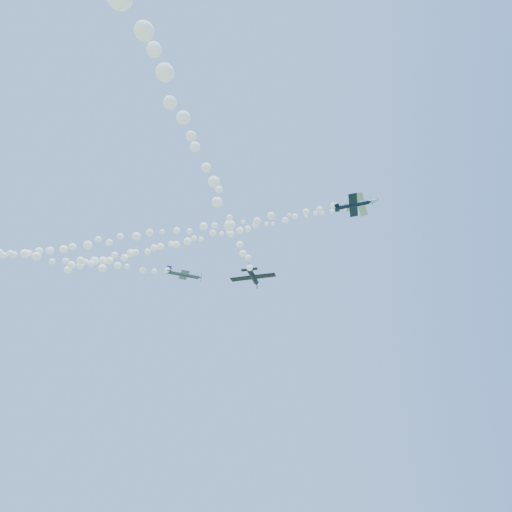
# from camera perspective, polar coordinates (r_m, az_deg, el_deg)

# --- Properties ---
(plane_white) EXTENTS (6.72, 7.09, 1.80)m
(plane_white) POSITION_cam_1_polar(r_m,az_deg,el_deg) (87.37, 13.86, 6.76)
(plane_white) COLOR silver
(smoke_trail_white) EXTENTS (69.09, 21.20, 2.87)m
(smoke_trail_white) POSITION_cam_1_polar(r_m,az_deg,el_deg) (96.75, -8.73, 2.03)
(smoke_trail_white) COLOR white
(plane_navy) EXTENTS (6.81, 7.22, 1.82)m
(plane_navy) POSITION_cam_1_polar(r_m,az_deg,el_deg) (77.41, 12.81, 6.66)
(plane_navy) COLOR #0B1634
(smoke_trail_navy) EXTENTS (86.49, 15.67, 2.70)m
(smoke_trail_navy) POSITION_cam_1_polar(r_m,az_deg,el_deg) (88.69, -18.04, 2.20)
(smoke_trail_navy) COLOR white
(plane_grey) EXTENTS (7.11, 7.46, 2.62)m
(plane_grey) POSITION_cam_1_polar(r_m,az_deg,el_deg) (85.53, -9.60, -2.45)
(plane_grey) COLOR #3C4858
(plane_black) EXTENTS (7.55, 7.20, 1.99)m
(plane_black) POSITION_cam_1_polar(r_m,az_deg,el_deg) (70.25, -0.41, -2.75)
(plane_black) COLOR black
(smoke_trail_black) EXTENTS (10.49, 73.46, 2.91)m
(smoke_trail_black) POSITION_cam_1_polar(r_m,az_deg,el_deg) (40.67, -12.33, 22.33)
(smoke_trail_black) COLOR white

